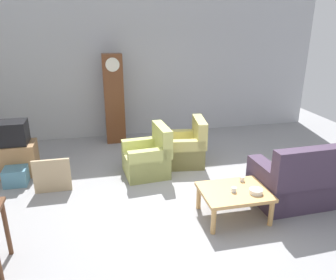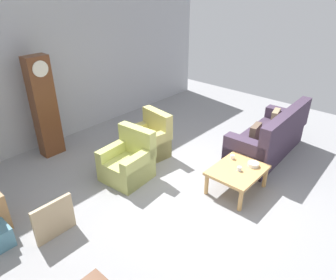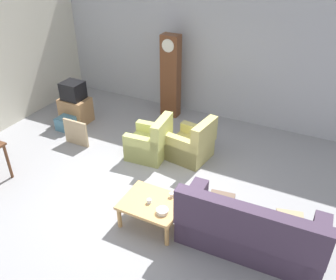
# 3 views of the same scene
# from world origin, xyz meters

# --- Properties ---
(ground_plane) EXTENTS (10.40, 10.40, 0.00)m
(ground_plane) POSITION_xyz_m (0.00, 0.00, 0.00)
(ground_plane) COLOR gray
(garage_door_wall) EXTENTS (8.40, 0.16, 3.20)m
(garage_door_wall) POSITION_xyz_m (0.00, 3.60, 1.60)
(garage_door_wall) COLOR #ADAFB5
(garage_door_wall) RESTS_ON ground_plane
(couch_floral) EXTENTS (2.13, 0.95, 1.04)m
(couch_floral) POSITION_xyz_m (2.01, -0.35, 0.35)
(couch_floral) COLOR #423347
(couch_floral) RESTS_ON ground_plane
(armchair_olive_near) EXTENTS (0.85, 0.82, 0.92)m
(armchair_olive_near) POSITION_xyz_m (-0.50, 1.17, 0.31)
(armchair_olive_near) COLOR #B7BC66
(armchair_olive_near) RESTS_ON ground_plane
(armchair_olive_far) EXTENTS (0.89, 0.86, 0.92)m
(armchair_olive_far) POSITION_xyz_m (0.31, 1.48, 0.31)
(armchair_olive_far) COLOR tan
(armchair_olive_far) RESTS_ON ground_plane
(coffee_table_wood) EXTENTS (0.96, 0.76, 0.43)m
(coffee_table_wood) POSITION_xyz_m (0.48, -0.51, 0.37)
(coffee_table_wood) COLOR tan
(coffee_table_wood) RESTS_ON ground_plane
(grandfather_clock) EXTENTS (0.44, 0.30, 2.04)m
(grandfather_clock) POSITION_xyz_m (-0.96, 3.06, 1.02)
(grandfather_clock) COLOR brown
(grandfather_clock) RESTS_ON ground_plane
(tv_stand_cabinet) EXTENTS (0.68, 0.52, 0.60)m
(tv_stand_cabinet) POSITION_xyz_m (-2.86, 1.70, 0.30)
(tv_stand_cabinet) COLOR #997047
(tv_stand_cabinet) RESTS_ON ground_plane
(tv_crt) EXTENTS (0.48, 0.44, 0.42)m
(tv_crt) POSITION_xyz_m (-2.86, 1.70, 0.81)
(tv_crt) COLOR black
(tv_crt) RESTS_ON tv_stand_cabinet
(framed_picture_leaning) EXTENTS (0.60, 0.05, 0.58)m
(framed_picture_leaning) POSITION_xyz_m (-2.17, 0.85, 0.29)
(framed_picture_leaning) COLOR tan
(framed_picture_leaning) RESTS_ON ground_plane
(storage_box_blue) EXTENTS (0.39, 0.40, 0.30)m
(storage_box_blue) POSITION_xyz_m (-2.83, 1.28, 0.15)
(storage_box_blue) COLOR teal
(storage_box_blue) RESTS_ON ground_plane
(cup_white_porcelain) EXTENTS (0.07, 0.07, 0.08)m
(cup_white_porcelain) POSITION_xyz_m (0.70, -0.26, 0.47)
(cup_white_porcelain) COLOR white
(cup_white_porcelain) RESTS_ON coffee_table_wood
(cup_blue_rimmed) EXTENTS (0.07, 0.07, 0.07)m
(cup_blue_rimmed) POSITION_xyz_m (0.45, -0.55, 0.47)
(cup_blue_rimmed) COLOR silver
(cup_blue_rimmed) RESTS_ON coffee_table_wood
(bowl_white_stacked) EXTENTS (0.19, 0.19, 0.06)m
(bowl_white_stacked) POSITION_xyz_m (0.73, -0.65, 0.46)
(bowl_white_stacked) COLOR white
(bowl_white_stacked) RESTS_ON coffee_table_wood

